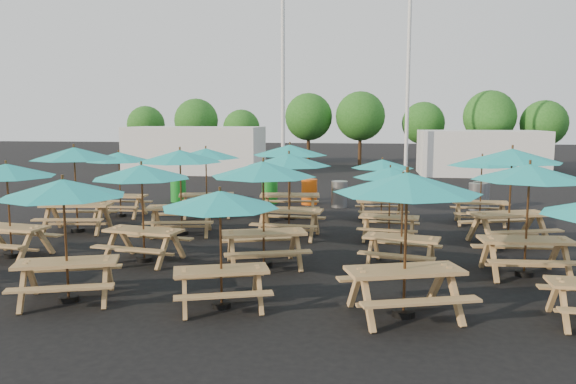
# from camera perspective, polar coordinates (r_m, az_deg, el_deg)

# --- Properties ---
(ground) EXTENTS (120.00, 120.00, 0.00)m
(ground) POSITION_cam_1_polar(r_m,az_deg,el_deg) (15.77, -0.75, -4.67)
(ground) COLOR black
(ground) RESTS_ON ground
(picnic_unit_1) EXTENTS (2.56, 2.56, 2.29)m
(picnic_unit_1) POSITION_cam_1_polar(r_m,az_deg,el_deg) (14.85, -26.68, 1.56)
(picnic_unit_1) COLOR tan
(picnic_unit_1) RESTS_ON ground
(picnic_unit_2) EXTENTS (2.80, 2.80, 2.52)m
(picnic_unit_2) POSITION_cam_1_polar(r_m,az_deg,el_deg) (17.43, -20.89, 3.30)
(picnic_unit_2) COLOR tan
(picnic_unit_2) RESTS_ON ground
(picnic_unit_3) EXTENTS (2.22, 2.22, 2.22)m
(picnic_unit_3) POSITION_cam_1_polar(r_m,az_deg,el_deg) (19.73, -16.81, 3.15)
(picnic_unit_3) COLOR tan
(picnic_unit_3) RESTS_ON ground
(picnic_unit_4) EXTENTS (2.84, 2.84, 2.28)m
(picnic_unit_4) POSITION_cam_1_polar(r_m,az_deg,el_deg) (10.79, -21.87, -0.18)
(picnic_unit_4) COLOR tan
(picnic_unit_4) RESTS_ON ground
(picnic_unit_5) EXTENTS (2.63, 2.63, 2.29)m
(picnic_unit_5) POSITION_cam_1_polar(r_m,az_deg,el_deg) (13.30, -14.65, 1.55)
(picnic_unit_5) COLOR tan
(picnic_unit_5) RESTS_ON ground
(picnic_unit_6) EXTENTS (2.85, 2.85, 2.46)m
(picnic_unit_6) POSITION_cam_1_polar(r_m,az_deg,el_deg) (16.20, -10.91, 3.20)
(picnic_unit_6) COLOR tan
(picnic_unit_6) RESTS_ON ground
(picnic_unit_7) EXTENTS (2.83, 2.83, 2.34)m
(picnic_unit_7) POSITION_cam_1_polar(r_m,az_deg,el_deg) (19.07, -8.34, 3.59)
(picnic_unit_7) COLOR tan
(picnic_unit_7) RESTS_ON ground
(picnic_unit_8) EXTENTS (2.63, 2.63, 2.11)m
(picnic_unit_8) POSITION_cam_1_polar(r_m,az_deg,el_deg) (9.78, -6.91, -1.30)
(picnic_unit_8) COLOR tan
(picnic_unit_8) RESTS_ON ground
(picnic_unit_9) EXTENTS (3.00, 3.00, 2.40)m
(picnic_unit_9) POSITION_cam_1_polar(r_m,az_deg,el_deg) (12.44, -2.52, 1.83)
(picnic_unit_9) COLOR tan
(picnic_unit_9) RESTS_ON ground
(picnic_unit_10) EXTENTS (2.53, 2.53, 2.37)m
(picnic_unit_10) POSITION_cam_1_polar(r_m,az_deg,el_deg) (15.54, 0.10, 2.88)
(picnic_unit_10) COLOR tan
(picnic_unit_10) RESTS_ON ground
(picnic_unit_11) EXTENTS (2.70, 2.70, 2.49)m
(picnic_unit_11) POSITION_cam_1_polar(r_m,az_deg,el_deg) (18.41, 0.19, 3.93)
(picnic_unit_11) COLOR tan
(picnic_unit_11) RESTS_ON ground
(picnic_unit_12) EXTENTS (3.07, 3.07, 2.47)m
(picnic_unit_12) POSITION_cam_1_polar(r_m,az_deg,el_deg) (9.43, 11.98, 0.23)
(picnic_unit_12) COLOR tan
(picnic_unit_12) RESTS_ON ground
(picnic_unit_13) EXTENTS (2.53, 2.53, 2.11)m
(picnic_unit_13) POSITION_cam_1_polar(r_m,az_deg,el_deg) (12.62, 11.60, 0.60)
(picnic_unit_13) COLOR tan
(picnic_unit_13) RESTS_ON ground
(picnic_unit_14) EXTENTS (2.26, 2.26, 2.03)m
(picnic_unit_14) POSITION_cam_1_polar(r_m,az_deg,el_deg) (15.41, 10.33, 1.61)
(picnic_unit_14) COLOR tan
(picnic_unit_14) RESTS_ON ground
(picnic_unit_15) EXTENTS (2.20, 2.20, 2.03)m
(picnic_unit_15) POSITION_cam_1_polar(r_m,az_deg,el_deg) (18.33, 9.55, 2.54)
(picnic_unit_15) COLOR tan
(picnic_unit_15) RESTS_ON ground
(picnic_unit_17) EXTENTS (2.51, 2.51, 2.41)m
(picnic_unit_17) POSITION_cam_1_polar(r_m,az_deg,el_deg) (12.70, 23.32, 1.36)
(picnic_unit_17) COLOR tan
(picnic_unit_17) RESTS_ON ground
(picnic_unit_18) EXTENTS (3.20, 3.20, 2.57)m
(picnic_unit_18) POSITION_cam_1_polar(r_m,az_deg,el_deg) (15.70, 21.80, 3.02)
(picnic_unit_18) COLOR tan
(picnic_unit_18) RESTS_ON ground
(picnic_unit_19) EXTENTS (2.25, 2.25, 2.18)m
(picnic_unit_19) POSITION_cam_1_polar(r_m,az_deg,el_deg) (18.52, 19.11, 2.68)
(picnic_unit_19) COLOR tan
(picnic_unit_19) RESTS_ON ground
(waste_bin_0) EXTENTS (0.61, 0.61, 0.98)m
(waste_bin_0) POSITION_cam_1_polar(r_m,az_deg,el_deg) (22.90, -11.08, 0.26)
(waste_bin_0) COLOR #188423
(waste_bin_0) RESTS_ON ground
(waste_bin_1) EXTENTS (0.61, 0.61, 0.98)m
(waste_bin_1) POSITION_cam_1_polar(r_m,az_deg,el_deg) (22.02, -1.86, 0.11)
(waste_bin_1) COLOR #188423
(waste_bin_1) RESTS_ON ground
(waste_bin_2) EXTENTS (0.61, 0.61, 0.98)m
(waste_bin_2) POSITION_cam_1_polar(r_m,az_deg,el_deg) (21.77, 2.18, 0.02)
(waste_bin_2) COLOR #EB580D
(waste_bin_2) RESTS_ON ground
(waste_bin_3) EXTENTS (0.61, 0.61, 0.98)m
(waste_bin_3) POSITION_cam_1_polar(r_m,az_deg,el_deg) (21.16, 5.25, -0.22)
(waste_bin_3) COLOR gray
(waste_bin_3) RESTS_ON ground
(waste_bin_4) EXTENTS (0.61, 0.61, 0.98)m
(waste_bin_4) POSITION_cam_1_polar(r_m,az_deg,el_deg) (21.91, 19.01, -0.34)
(waste_bin_4) COLOR gray
(waste_bin_4) RESTS_ON ground
(waste_bin_5) EXTENTS (0.61, 0.61, 0.98)m
(waste_bin_5) POSITION_cam_1_polar(r_m,az_deg,el_deg) (21.56, 18.66, -0.44)
(waste_bin_5) COLOR gray
(waste_bin_5) RESTS_ON ground
(mast_0) EXTENTS (0.20, 0.20, 12.00)m
(mast_0) POSITION_cam_1_polar(r_m,az_deg,el_deg) (29.68, -0.52, 12.69)
(mast_0) COLOR silver
(mast_0) RESTS_ON ground
(mast_1) EXTENTS (0.20, 0.20, 12.00)m
(mast_1) POSITION_cam_1_polar(r_m,az_deg,el_deg) (31.43, 12.13, 12.23)
(mast_1) COLOR silver
(mast_1) RESTS_ON ground
(event_tent_0) EXTENTS (8.00, 4.00, 2.80)m
(event_tent_0) POSITION_cam_1_polar(r_m,az_deg,el_deg) (34.86, -9.36, 4.25)
(event_tent_0) COLOR silver
(event_tent_0) RESTS_ON ground
(event_tent_1) EXTENTS (7.00, 4.00, 2.60)m
(event_tent_1) POSITION_cam_1_polar(r_m,az_deg,el_deg) (34.94, 18.95, 3.79)
(event_tent_1) COLOR silver
(event_tent_1) RESTS_ON ground
(tree_0) EXTENTS (2.80, 2.80, 4.24)m
(tree_0) POSITION_cam_1_polar(r_m,az_deg,el_deg) (43.68, -14.24, 6.64)
(tree_0) COLOR #382314
(tree_0) RESTS_ON ground
(tree_1) EXTENTS (3.11, 3.11, 4.72)m
(tree_1) POSITION_cam_1_polar(r_m,az_deg,el_deg) (40.96, -9.30, 7.18)
(tree_1) COLOR #382314
(tree_1) RESTS_ON ground
(tree_2) EXTENTS (2.59, 2.59, 3.93)m
(tree_2) POSITION_cam_1_polar(r_m,az_deg,el_deg) (39.86, -4.75, 6.49)
(tree_2) COLOR #382314
(tree_2) RESTS_ON ground
(tree_3) EXTENTS (3.36, 3.36, 5.09)m
(tree_3) POSITION_cam_1_polar(r_m,az_deg,el_deg) (40.16, 2.10, 7.63)
(tree_3) COLOR #382314
(tree_3) RESTS_ON ground
(tree_4) EXTENTS (3.41, 3.41, 5.17)m
(tree_4) POSITION_cam_1_polar(r_m,az_deg,el_deg) (39.50, 7.36, 7.65)
(tree_4) COLOR #382314
(tree_4) RESTS_ON ground
(tree_5) EXTENTS (2.94, 2.94, 4.45)m
(tree_5) POSITION_cam_1_polar(r_m,az_deg,el_deg) (40.10, 13.59, 6.81)
(tree_5) COLOR #382314
(tree_5) RESTS_ON ground
(tree_6) EXTENTS (3.38, 3.38, 5.13)m
(tree_6) POSITION_cam_1_polar(r_m,az_deg,el_deg) (38.94, 19.79, 7.23)
(tree_6) COLOR #382314
(tree_6) RESTS_ON ground
(tree_7) EXTENTS (2.95, 2.95, 4.48)m
(tree_7) POSITION_cam_1_polar(r_m,az_deg,el_deg) (39.80, 24.57, 6.36)
(tree_7) COLOR #382314
(tree_7) RESTS_ON ground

